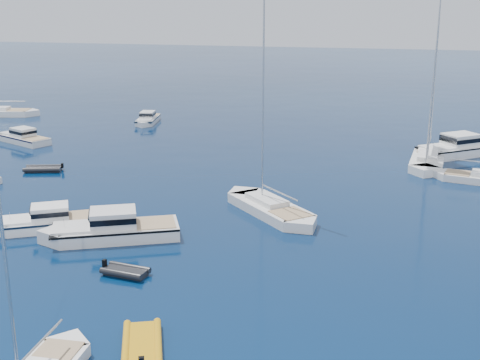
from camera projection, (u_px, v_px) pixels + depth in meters
The scene contains 10 objects.
motor_cruiser_left at pixel (49, 229), 44.10m from camera, with size 2.54×8.31×2.18m, color white, non-canonical shape.
motor_cruiser_centre at pixel (111, 239), 42.22m from camera, with size 3.04×9.93×2.61m, color silver, non-canonical shape.
motor_cruiser_far_l at pixel (23, 142), 70.85m from camera, with size 2.52×8.23×2.16m, color silver, non-canonical shape.
motor_cruiser_distant at pixel (457, 155), 65.00m from camera, with size 3.35×10.94×2.87m, color white, non-canonical shape.
motor_cruiser_horizon at pixel (148, 123), 82.07m from camera, with size 2.24×7.32×1.92m, color silver, non-canonical shape.
sailboat_mid_r at pixel (270, 213), 47.37m from camera, with size 2.91×11.21×16.48m, color silver, non-canonical shape.
sailboat_sails_r at pixel (427, 164), 61.49m from camera, with size 3.02×11.61×17.07m, color white, non-canonical shape.
tender_yellow at pixel (142, 348), 28.97m from camera, with size 2.17×4.01×0.95m, color #CE8F0C, non-canonical shape.
tender_grey_near at pixel (126, 275), 36.66m from camera, with size 1.63×2.82×0.95m, color black, non-canonical shape.
tender_grey_far at pixel (43, 171), 58.95m from camera, with size 1.97×3.58×0.95m, color black, non-canonical shape.
Camera 1 is at (9.93, -17.20, 15.38)m, focal length 47.20 mm.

